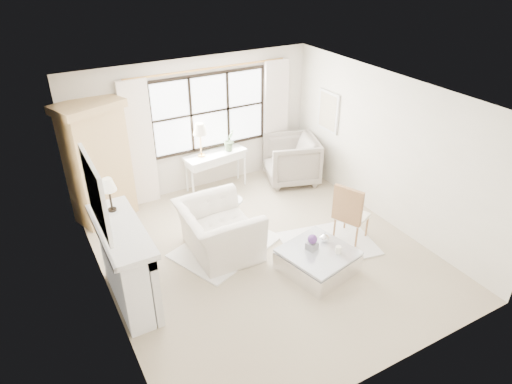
% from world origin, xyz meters
% --- Properties ---
extents(floor, '(5.50, 5.50, 0.00)m').
position_xyz_m(floor, '(0.00, 0.00, 0.00)').
color(floor, tan).
rests_on(floor, ground).
extents(ceiling, '(5.50, 5.50, 0.00)m').
position_xyz_m(ceiling, '(0.00, 0.00, 2.70)').
color(ceiling, white).
rests_on(ceiling, ground).
extents(wall_back, '(5.00, 0.00, 5.00)m').
position_xyz_m(wall_back, '(0.00, 2.75, 1.35)').
color(wall_back, silver).
rests_on(wall_back, ground).
extents(wall_front, '(5.00, 0.00, 5.00)m').
position_xyz_m(wall_front, '(0.00, -2.75, 1.35)').
color(wall_front, beige).
rests_on(wall_front, ground).
extents(wall_left, '(0.00, 5.50, 5.50)m').
position_xyz_m(wall_left, '(-2.50, 0.00, 1.35)').
color(wall_left, white).
rests_on(wall_left, ground).
extents(wall_right, '(0.00, 5.50, 5.50)m').
position_xyz_m(wall_right, '(2.50, 0.00, 1.35)').
color(wall_right, silver).
rests_on(wall_right, ground).
extents(window_pane, '(2.40, 0.02, 1.50)m').
position_xyz_m(window_pane, '(0.30, 2.73, 1.60)').
color(window_pane, white).
rests_on(window_pane, wall_back).
extents(window_frame, '(2.50, 0.04, 1.50)m').
position_xyz_m(window_frame, '(0.30, 2.72, 1.60)').
color(window_frame, black).
rests_on(window_frame, wall_back).
extents(curtain_rod, '(3.30, 0.04, 0.04)m').
position_xyz_m(curtain_rod, '(0.30, 2.67, 2.47)').
color(curtain_rod, '#B7823F').
rests_on(curtain_rod, wall_back).
extents(curtain_left, '(0.55, 0.10, 2.47)m').
position_xyz_m(curtain_left, '(-1.20, 2.65, 1.24)').
color(curtain_left, white).
rests_on(curtain_left, ground).
extents(curtain_right, '(0.55, 0.10, 2.47)m').
position_xyz_m(curtain_right, '(1.80, 2.65, 1.24)').
color(curtain_right, beige).
rests_on(curtain_right, ground).
extents(fireplace, '(0.58, 1.66, 1.26)m').
position_xyz_m(fireplace, '(-2.27, 0.00, 0.65)').
color(fireplace, silver).
rests_on(fireplace, ground).
extents(mirror_frame, '(0.05, 1.15, 0.95)m').
position_xyz_m(mirror_frame, '(-2.47, 0.00, 1.84)').
color(mirror_frame, white).
rests_on(mirror_frame, wall_left).
extents(mirror_glass, '(0.02, 1.00, 0.80)m').
position_xyz_m(mirror_glass, '(-2.44, 0.00, 1.84)').
color(mirror_glass, silver).
rests_on(mirror_glass, wall_left).
extents(art_frame, '(0.04, 0.62, 0.82)m').
position_xyz_m(art_frame, '(2.47, 1.70, 1.55)').
color(art_frame, silver).
rests_on(art_frame, wall_right).
extents(art_canvas, '(0.01, 0.52, 0.72)m').
position_xyz_m(art_canvas, '(2.45, 1.70, 1.55)').
color(art_canvas, beige).
rests_on(art_canvas, wall_right).
extents(mantel_lamp, '(0.22, 0.22, 0.51)m').
position_xyz_m(mantel_lamp, '(-2.23, 0.48, 1.65)').
color(mantel_lamp, black).
rests_on(mantel_lamp, fireplace).
extents(armoire, '(1.29, 1.05, 2.24)m').
position_xyz_m(armoire, '(-2.02, 2.47, 1.14)').
color(armoire, tan).
rests_on(armoire, floor).
extents(console_table, '(1.35, 0.62, 0.80)m').
position_xyz_m(console_table, '(0.27, 2.48, 0.40)').
color(console_table, white).
rests_on(console_table, floor).
extents(console_lamp, '(0.28, 0.28, 0.69)m').
position_xyz_m(console_lamp, '(-0.03, 2.49, 1.36)').
color(console_lamp, '#BD8A41').
rests_on(console_lamp, console_table).
extents(orchid_plant, '(0.31, 0.30, 0.45)m').
position_xyz_m(orchid_plant, '(0.59, 2.47, 1.02)').
color(orchid_plant, '#526C48').
rests_on(orchid_plant, console_table).
extents(side_table, '(0.40, 0.40, 0.51)m').
position_xyz_m(side_table, '(-0.06, 1.10, 0.33)').
color(side_table, white).
rests_on(side_table, floor).
extents(rug_left, '(2.01, 1.73, 0.03)m').
position_xyz_m(rug_left, '(-0.49, 0.49, 0.01)').
color(rug_left, white).
rests_on(rug_left, floor).
extents(rug_right, '(1.71, 1.41, 0.03)m').
position_xyz_m(rug_right, '(1.10, -0.31, 0.01)').
color(rug_right, silver).
rests_on(rug_right, floor).
extents(club_armchair, '(1.19, 1.36, 0.86)m').
position_xyz_m(club_armchair, '(-0.64, 0.42, 0.43)').
color(club_armchair, silver).
rests_on(club_armchair, floor).
extents(wingback_chair, '(1.36, 1.34, 0.98)m').
position_xyz_m(wingback_chair, '(1.82, 2.01, 0.49)').
color(wingback_chair, gray).
rests_on(wingback_chair, floor).
extents(french_chair, '(0.64, 0.63, 1.08)m').
position_xyz_m(french_chair, '(1.51, -0.35, 0.31)').
color(french_chair, '#A57345').
rests_on(french_chair, floor).
extents(coffee_table, '(1.19, 1.19, 0.38)m').
position_xyz_m(coffee_table, '(0.51, -0.78, 0.18)').
color(coffee_table, white).
rests_on(coffee_table, floor).
extents(planter_box, '(0.19, 0.19, 0.12)m').
position_xyz_m(planter_box, '(0.45, -0.70, 0.44)').
color(planter_box, slate).
rests_on(planter_box, coffee_table).
extents(planter_flowers, '(0.15, 0.15, 0.15)m').
position_xyz_m(planter_flowers, '(0.45, -0.70, 0.57)').
color(planter_flowers, '#562F75').
rests_on(planter_flowers, planter_box).
extents(pillar_candle, '(0.09, 0.09, 0.12)m').
position_xyz_m(pillar_candle, '(0.75, -0.97, 0.44)').
color(pillar_candle, white).
rests_on(pillar_candle, coffee_table).
extents(coffee_vase, '(0.20, 0.20, 0.16)m').
position_xyz_m(coffee_vase, '(0.75, -0.61, 0.46)').
color(coffee_vase, silver).
rests_on(coffee_vase, coffee_table).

